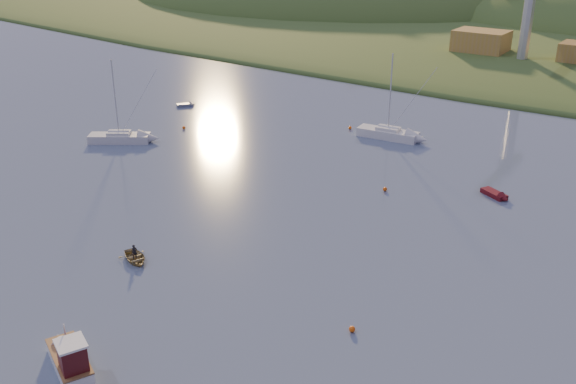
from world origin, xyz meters
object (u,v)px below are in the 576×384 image
Objects in this scene: fishing_boat at (68,354)px; grey_dinghy at (188,105)px; sailboat_far at (388,133)px; red_tender at (499,196)px; sailboat_near at (119,137)px; canoe at (135,258)px.

fishing_boat is 2.12× the size of grey_dinghy.
grey_dinghy is (-35.66, -4.16, -0.54)m from sailboat_far.
sailboat_near is at bearing -139.14° from red_tender.
sailboat_far is at bearing 3.09° from sailboat_near.
canoe is 41.09m from red_tender.
grey_dinghy is at bearing -179.28° from sailboat_far.
red_tender reaches higher than canoe.
red_tender is (50.91, 11.54, -0.49)m from sailboat_near.
sailboat_far reaches higher than red_tender.
sailboat_far reaches higher than fishing_boat.
sailboat_near reaches higher than grey_dinghy.
canoe is (-2.47, -46.43, -0.42)m from sailboat_far.
grey_dinghy is (-40.77, 55.46, -0.69)m from fishing_boat.
grey_dinghy is at bearing -30.01° from fishing_boat.
canoe is (27.99, -22.56, -0.40)m from sailboat_near.
canoe is 53.75m from grey_dinghy.
grey_dinghy is (-5.21, 19.70, -0.52)m from sailboat_near.
sailboat_near is 52.20m from red_tender.
fishing_boat is 1.75× the size of red_tender.
fishing_boat is 0.58× the size of sailboat_near.
sailboat_far reaches higher than grey_dinghy.
canoe is at bearing -73.86° from sailboat_near.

